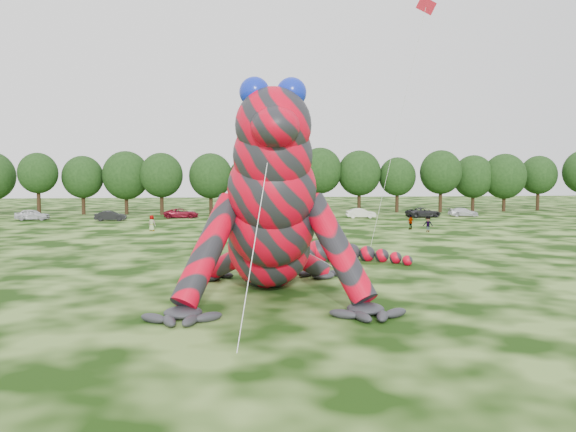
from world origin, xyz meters
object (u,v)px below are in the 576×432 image
(spectator_3, at_px, (411,222))
(tree_14, at_px, (473,183))
(car_4, at_px, (311,213))
(car_6, at_px, (423,212))
(spectator_2, at_px, (428,224))
(flying_kite, at_px, (421,28))
(tree_6, at_px, (162,184))
(tree_8, at_px, (249,185))
(tree_15, at_px, (504,183))
(tree_4, at_px, (83,185))
(tree_13, at_px, (441,181))
(tree_5, at_px, (126,183))
(tree_16, at_px, (538,183))
(inflatable_gecko, at_px, (268,190))
(car_7, at_px, (463,212))
(car_0, at_px, (32,215))
(car_3, at_px, (246,213))
(tree_10, at_px, (320,180))
(tree_7, at_px, (211,184))
(tree_3, at_px, (38,184))
(tree_12, at_px, (397,185))
(spectator_1, at_px, (244,231))
(tree_11, at_px, (359,181))
(spectator_5, at_px, (329,234))
(spectator_4, at_px, (152,223))
(car_5, at_px, (361,213))
(car_2, at_px, (182,213))
(car_1, at_px, (111,216))
(tree_9, at_px, (282,186))
(spectator_0, at_px, (218,233))

(spectator_3, bearing_deg, tree_14, -155.85)
(car_4, relative_size, spectator_3, 2.66)
(car_6, height_order, spectator_2, spectator_2)
(flying_kite, bearing_deg, tree_6, 116.04)
(tree_8, bearing_deg, spectator_2, -58.99)
(tree_15, bearing_deg, tree_14, 169.26)
(tree_4, relative_size, tree_13, 0.89)
(flying_kite, bearing_deg, tree_5, 120.27)
(tree_16, bearing_deg, inflatable_gecko, -131.06)
(tree_13, distance_m, tree_15, 11.36)
(car_7, bearing_deg, spectator_3, 143.94)
(inflatable_gecko, relative_size, car_7, 4.90)
(tree_4, xyz_separation_m, car_0, (-4.35, -10.11, -3.78))
(tree_15, distance_m, car_3, 44.46)
(tree_10, distance_m, tree_14, 26.07)
(tree_7, xyz_separation_m, spectator_3, (22.81, -26.65, -3.92))
(tree_3, distance_m, tree_16, 81.20)
(tree_15, relative_size, spectator_3, 5.87)
(flying_kite, height_order, tree_5, flying_kite)
(tree_12, height_order, tree_14, tree_14)
(spectator_1, height_order, spectator_3, spectator_1)
(tree_3, height_order, spectator_1, tree_3)
(tree_3, relative_size, spectator_3, 5.76)
(flying_kite, bearing_deg, tree_16, 51.91)
(tree_11, distance_m, spectator_5, 42.15)
(tree_4, xyz_separation_m, tree_16, (75.09, 0.66, 0.16))
(tree_5, height_order, tree_8, tree_5)
(tree_12, bearing_deg, spectator_4, -144.45)
(inflatable_gecko, relative_size, tree_6, 2.27)
(tree_3, relative_size, car_5, 2.26)
(tree_16, bearing_deg, spectator_1, -144.82)
(tree_6, relative_size, tree_14, 1.01)
(car_2, distance_m, car_6, 34.76)
(spectator_3, bearing_deg, car_2, -66.15)
(flying_kite, bearing_deg, spectator_2, 66.96)
(tree_8, xyz_separation_m, spectator_3, (16.95, -26.83, -3.65))
(car_3, distance_m, spectator_3, 26.31)
(spectator_2, bearing_deg, car_0, -167.11)
(car_6, bearing_deg, car_1, 80.66)
(tree_8, xyz_separation_m, tree_14, (37.68, 1.74, 0.23))
(tree_4, relative_size, tree_7, 0.96)
(tree_9, height_order, car_2, tree_9)
(tree_4, xyz_separation_m, car_6, (50.15, -11.72, -3.82))
(car_6, height_order, spectator_0, spectator_0)
(tree_7, relative_size, tree_8, 1.06)
(tree_8, xyz_separation_m, spectator_1, (-2.16, -34.15, -3.64))
(tree_9, distance_m, car_5, 15.08)
(tree_7, distance_m, tree_14, 43.58)
(tree_3, height_order, spectator_2, tree_3)
(inflatable_gecko, bearing_deg, spectator_5, 70.56)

